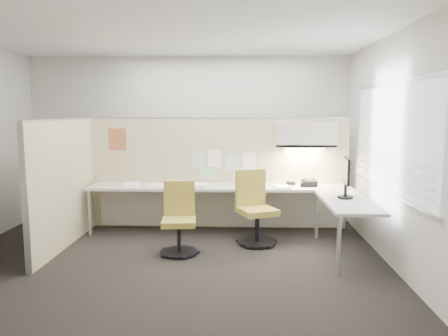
{
  "coord_description": "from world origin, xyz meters",
  "views": [
    {
      "loc": [
        0.95,
        -5.31,
        1.87
      ],
      "look_at": [
        0.69,
        0.8,
        1.07
      ],
      "focal_mm": 35.0,
      "sensor_mm": 36.0,
      "label": 1
    }
  ],
  "objects_px": {
    "desk": "(241,196)",
    "monitor": "(346,175)",
    "chair_right": "(255,210)",
    "chair_left": "(179,221)",
    "phone": "(309,183)"
  },
  "relations": [
    {
      "from": "chair_left",
      "to": "monitor",
      "type": "bearing_deg",
      "value": -2.78
    },
    {
      "from": "chair_right",
      "to": "phone",
      "type": "xyz_separation_m",
      "value": [
        0.84,
        0.55,
        0.3
      ]
    },
    {
      "from": "desk",
      "to": "phone",
      "type": "height_order",
      "value": "phone"
    },
    {
      "from": "desk",
      "to": "chair_left",
      "type": "relative_size",
      "value": 4.3
    },
    {
      "from": "desk",
      "to": "monitor",
      "type": "distance_m",
      "value": 1.62
    },
    {
      "from": "desk",
      "to": "monitor",
      "type": "bearing_deg",
      "value": -28.67
    },
    {
      "from": "chair_left",
      "to": "monitor",
      "type": "height_order",
      "value": "monitor"
    },
    {
      "from": "chair_left",
      "to": "chair_right",
      "type": "xyz_separation_m",
      "value": [
        1.01,
        0.47,
        0.04
      ]
    },
    {
      "from": "desk",
      "to": "chair_right",
      "type": "distance_m",
      "value": 0.45
    },
    {
      "from": "chair_left",
      "to": "chair_right",
      "type": "height_order",
      "value": "chair_right"
    },
    {
      "from": "chair_right",
      "to": "monitor",
      "type": "bearing_deg",
      "value": -41.52
    },
    {
      "from": "monitor",
      "to": "phone",
      "type": "bearing_deg",
      "value": 26.12
    },
    {
      "from": "chair_right",
      "to": "monitor",
      "type": "height_order",
      "value": "monitor"
    },
    {
      "from": "chair_right",
      "to": "monitor",
      "type": "relative_size",
      "value": 1.94
    },
    {
      "from": "desk",
      "to": "chair_left",
      "type": "bearing_deg",
      "value": -133.62
    }
  ]
}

